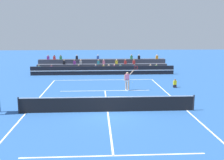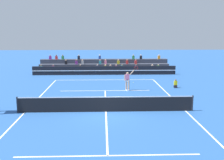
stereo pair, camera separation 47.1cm
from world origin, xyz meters
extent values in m
plane|color=#285699|center=(0.00, 0.00, 0.00)|extent=(120.00, 120.00, 0.00)
cube|color=white|center=(0.00, 11.90, 0.00)|extent=(11.00, 0.10, 0.01)
cube|color=white|center=(-5.50, 0.00, 0.00)|extent=(0.10, 23.80, 0.01)
cube|color=white|center=(5.50, 0.00, 0.00)|extent=(0.10, 23.80, 0.01)
cube|color=white|center=(0.00, -6.43, 0.00)|extent=(8.25, 0.10, 0.01)
cube|color=white|center=(0.00, 6.43, 0.00)|extent=(8.25, 0.10, 0.01)
cube|color=white|center=(0.00, 0.00, 0.00)|extent=(0.10, 12.85, 0.01)
cylinder|color=black|center=(-5.95, 0.00, 0.55)|extent=(0.10, 0.10, 1.10)
cylinder|color=black|center=(5.95, 0.00, 0.55)|extent=(0.10, 0.10, 1.10)
cube|color=black|center=(0.00, 0.00, 0.50)|extent=(11.90, 0.02, 1.00)
cube|color=white|center=(0.00, 0.00, 1.03)|extent=(11.90, 0.04, 0.06)
cube|color=black|center=(0.00, 15.46, 0.55)|extent=(18.00, 0.24, 1.10)
cube|color=white|center=(0.00, 15.33, 0.55)|extent=(18.00, 0.02, 0.10)
cube|color=#383D4C|center=(0.00, 16.74, 0.28)|extent=(17.27, 0.95, 0.55)
cube|color=teal|center=(2.30, 16.57, 0.77)|extent=(0.32, 0.22, 0.44)
sphere|color=brown|center=(2.30, 16.57, 1.09)|extent=(0.18, 0.18, 0.18)
cube|color=yellow|center=(0.13, 16.57, 0.77)|extent=(0.32, 0.22, 0.44)
sphere|color=beige|center=(0.13, 16.57, 1.09)|extent=(0.18, 0.18, 0.18)
cube|color=#2D4CA5|center=(4.15, 16.57, 0.77)|extent=(0.32, 0.22, 0.44)
sphere|color=brown|center=(4.15, 16.57, 1.09)|extent=(0.18, 0.18, 0.18)
cube|color=purple|center=(-6.58, 16.57, 0.77)|extent=(0.32, 0.22, 0.44)
sphere|color=brown|center=(-6.58, 16.57, 1.09)|extent=(0.18, 0.18, 0.18)
cube|color=black|center=(-3.11, 16.57, 0.77)|extent=(0.32, 0.22, 0.44)
sphere|color=tan|center=(-3.11, 16.57, 1.09)|extent=(0.18, 0.18, 0.18)
cube|color=#2D4CA5|center=(-0.91, 16.57, 0.77)|extent=(0.32, 0.22, 0.44)
sphere|color=tan|center=(-0.91, 16.57, 1.09)|extent=(0.18, 0.18, 0.18)
cube|color=#B2B2B7|center=(6.27, 16.57, 0.77)|extent=(0.32, 0.22, 0.44)
sphere|color=tan|center=(6.27, 16.57, 1.09)|extent=(0.18, 0.18, 0.18)
cube|color=#338C4C|center=(7.06, 16.57, 0.77)|extent=(0.32, 0.22, 0.44)
sphere|color=tan|center=(7.06, 16.57, 1.09)|extent=(0.18, 0.18, 0.18)
cube|color=#B2B2B7|center=(0.79, 16.57, 0.77)|extent=(0.32, 0.22, 0.44)
sphere|color=tan|center=(0.79, 16.57, 1.09)|extent=(0.18, 0.18, 0.18)
cube|color=teal|center=(-8.16, 16.57, 0.77)|extent=(0.32, 0.22, 0.44)
sphere|color=brown|center=(-8.16, 16.57, 1.09)|extent=(0.18, 0.18, 0.18)
cube|color=purple|center=(1.52, 16.57, 0.77)|extent=(0.32, 0.22, 0.44)
sphere|color=tan|center=(1.52, 16.57, 1.09)|extent=(0.18, 0.18, 0.18)
cube|color=#383D4C|center=(0.00, 17.69, 0.55)|extent=(17.27, 0.95, 1.10)
cube|color=red|center=(3.04, 17.52, 1.32)|extent=(0.32, 0.22, 0.44)
sphere|color=#9E7051|center=(3.04, 17.52, 1.64)|extent=(0.18, 0.18, 0.18)
cube|color=purple|center=(-3.71, 17.52, 1.32)|extent=(0.32, 0.22, 0.44)
sphere|color=brown|center=(-3.71, 17.52, 1.64)|extent=(0.18, 0.18, 0.18)
cube|color=#B2B2B7|center=(-2.90, 17.52, 1.32)|extent=(0.32, 0.22, 0.44)
sphere|color=tan|center=(-2.90, 17.52, 1.64)|extent=(0.18, 0.18, 0.18)
cube|color=yellow|center=(1.87, 17.52, 1.32)|extent=(0.32, 0.22, 0.44)
sphere|color=beige|center=(1.87, 17.52, 1.64)|extent=(0.18, 0.18, 0.18)
cube|color=pink|center=(0.16, 17.52, 1.32)|extent=(0.32, 0.22, 0.44)
sphere|color=tan|center=(0.16, 17.52, 1.64)|extent=(0.18, 0.18, 0.18)
cube|color=red|center=(4.20, 17.52, 1.32)|extent=(0.32, 0.22, 0.44)
sphere|color=#9E7051|center=(4.20, 17.52, 1.64)|extent=(0.18, 0.18, 0.18)
cube|color=teal|center=(-0.56, 17.52, 1.32)|extent=(0.32, 0.22, 0.44)
sphere|color=tan|center=(-0.56, 17.52, 1.64)|extent=(0.18, 0.18, 0.18)
cube|color=black|center=(-5.08, 17.52, 1.32)|extent=(0.32, 0.22, 0.44)
sphere|color=tan|center=(-5.08, 17.52, 1.64)|extent=(0.18, 0.18, 0.18)
cube|color=#383D4C|center=(0.00, 18.64, 0.83)|extent=(17.27, 0.95, 1.65)
cube|color=black|center=(5.02, 18.47, 1.87)|extent=(0.32, 0.22, 0.44)
sphere|color=tan|center=(5.02, 18.47, 2.19)|extent=(0.18, 0.18, 0.18)
cube|color=#338C4C|center=(-5.63, 18.47, 1.87)|extent=(0.32, 0.22, 0.44)
sphere|color=brown|center=(-5.63, 18.47, 2.19)|extent=(0.18, 0.18, 0.18)
cube|color=#2D4CA5|center=(-0.62, 18.47, 1.87)|extent=(0.32, 0.22, 0.44)
sphere|color=beige|center=(-0.62, 18.47, 2.19)|extent=(0.18, 0.18, 0.18)
cube|color=purple|center=(-7.32, 18.47, 1.87)|extent=(0.32, 0.22, 0.44)
sphere|color=#9E7051|center=(-7.32, 18.47, 2.19)|extent=(0.18, 0.18, 0.18)
cube|color=red|center=(-6.49, 18.47, 1.87)|extent=(0.32, 0.22, 0.44)
sphere|color=brown|center=(-6.49, 18.47, 2.19)|extent=(0.18, 0.18, 0.18)
cube|color=black|center=(-3.47, 18.47, 1.87)|extent=(0.32, 0.22, 0.44)
sphere|color=tan|center=(-3.47, 18.47, 2.19)|extent=(0.18, 0.18, 0.18)
cube|color=#338C4C|center=(3.98, 18.47, 1.87)|extent=(0.32, 0.22, 0.44)
sphere|color=#9E7051|center=(3.98, 18.47, 2.19)|extent=(0.18, 0.18, 0.18)
cube|color=orange|center=(7.51, 18.47, 1.87)|extent=(0.32, 0.22, 0.44)
sphere|color=beige|center=(7.51, 18.47, 2.19)|extent=(0.18, 0.18, 0.18)
cube|color=black|center=(6.86, 7.50, 0.06)|extent=(0.28, 0.36, 0.12)
cube|color=black|center=(6.86, 7.50, 0.18)|extent=(0.28, 0.24, 0.18)
cube|color=yellow|center=(6.86, 7.50, 0.47)|extent=(0.30, 0.18, 0.40)
sphere|color=brown|center=(6.86, 7.50, 0.76)|extent=(0.17, 0.17, 0.17)
cylinder|color=tan|center=(1.97, 6.54, 0.45)|extent=(0.14, 0.14, 0.90)
cylinder|color=tan|center=(2.18, 6.45, 0.45)|extent=(0.14, 0.14, 0.90)
cube|color=white|center=(2.07, 6.51, 0.94)|extent=(0.33, 0.22, 0.20)
cube|color=pink|center=(2.07, 6.51, 1.24)|extent=(0.37, 0.22, 0.56)
sphere|color=tan|center=(2.07, 6.51, 1.60)|extent=(0.22, 0.22, 0.22)
cube|color=white|center=(1.97, 6.58, 0.04)|extent=(0.13, 0.27, 0.09)
cube|color=white|center=(2.19, 6.49, 0.04)|extent=(0.13, 0.27, 0.09)
cylinder|color=tan|center=(1.83, 6.52, 1.18)|extent=(0.09, 0.09, 0.56)
cylinder|color=tan|center=(2.48, 6.49, 1.69)|extent=(0.46, 0.11, 0.51)
cylinder|color=black|center=(2.74, 6.48, 1.99)|extent=(0.17, 0.04, 0.19)
torus|color=#B21E1E|center=(2.86, 6.47, 2.13)|extent=(0.44, 0.05, 0.43)
sphere|color=#C6DB33|center=(3.03, 10.15, 0.03)|extent=(0.07, 0.07, 0.07)
camera|label=1|loc=(-0.65, -17.15, 5.41)|focal=42.00mm
camera|label=2|loc=(-0.18, -17.17, 5.41)|focal=42.00mm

